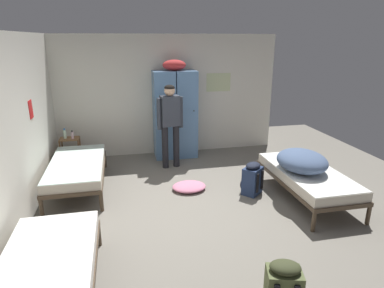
{
  "coord_description": "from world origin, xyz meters",
  "views": [
    {
      "loc": [
        -1.03,
        -4.46,
        2.48
      ],
      "look_at": [
        0.0,
        0.27,
        0.95
      ],
      "focal_mm": 31.31,
      "sensor_mm": 36.0,
      "label": 1
    }
  ],
  "objects_px": {
    "shelf_unit": "(71,149)",
    "clothes_pile_pink": "(189,187)",
    "backpack_navy": "(252,179)",
    "locker_bank": "(175,113)",
    "water_bottle": "(65,134)",
    "bed_left_front": "(46,272)",
    "person_traveler": "(170,119)",
    "bed_left_rear": "(77,168)",
    "backpack_olive": "(283,288)",
    "lotion_bottle": "(72,135)",
    "bedding_heap": "(302,161)",
    "bed_right": "(307,176)"
  },
  "relations": [
    {
      "from": "shelf_unit",
      "to": "clothes_pile_pink",
      "type": "xyz_separation_m",
      "value": [
        2.1,
        -1.66,
        -0.29
      ]
    },
    {
      "from": "backpack_navy",
      "to": "locker_bank",
      "type": "bearing_deg",
      "value": 113.27
    },
    {
      "from": "water_bottle",
      "to": "clothes_pile_pink",
      "type": "distance_m",
      "value": 2.82
    },
    {
      "from": "bed_left_front",
      "to": "person_traveler",
      "type": "bearing_deg",
      "value": 63.13
    },
    {
      "from": "bed_left_rear",
      "to": "person_traveler",
      "type": "distance_m",
      "value": 1.94
    },
    {
      "from": "backpack_olive",
      "to": "clothes_pile_pink",
      "type": "relative_size",
      "value": 0.95
    },
    {
      "from": "shelf_unit",
      "to": "lotion_bottle",
      "type": "bearing_deg",
      "value": -29.74
    },
    {
      "from": "bed_left_rear",
      "to": "backpack_navy",
      "type": "height_order",
      "value": "backpack_navy"
    },
    {
      "from": "bedding_heap",
      "to": "backpack_navy",
      "type": "relative_size",
      "value": 1.61
    },
    {
      "from": "backpack_olive",
      "to": "bed_left_rear",
      "type": "bearing_deg",
      "value": 123.33
    },
    {
      "from": "bed_left_front",
      "to": "person_traveler",
      "type": "height_order",
      "value": "person_traveler"
    },
    {
      "from": "bed_right",
      "to": "bedding_heap",
      "type": "distance_m",
      "value": 0.29
    },
    {
      "from": "bed_left_front",
      "to": "backpack_olive",
      "type": "bearing_deg",
      "value": -14.25
    },
    {
      "from": "bed_right",
      "to": "person_traveler",
      "type": "bearing_deg",
      "value": 136.13
    },
    {
      "from": "backpack_navy",
      "to": "backpack_olive",
      "type": "xyz_separation_m",
      "value": [
        -0.68,
        -2.45,
        0.0
      ]
    },
    {
      "from": "person_traveler",
      "to": "water_bottle",
      "type": "relative_size",
      "value": 8.11
    },
    {
      "from": "bedding_heap",
      "to": "backpack_olive",
      "type": "height_order",
      "value": "bedding_heap"
    },
    {
      "from": "bedding_heap",
      "to": "lotion_bottle",
      "type": "height_order",
      "value": "bedding_heap"
    },
    {
      "from": "bed_left_front",
      "to": "backpack_navy",
      "type": "distance_m",
      "value": 3.42
    },
    {
      "from": "bed_left_rear",
      "to": "backpack_olive",
      "type": "xyz_separation_m",
      "value": [
        2.16,
        -3.28,
        -0.12
      ]
    },
    {
      "from": "shelf_unit",
      "to": "bed_right",
      "type": "relative_size",
      "value": 0.3
    },
    {
      "from": "water_bottle",
      "to": "lotion_bottle",
      "type": "distance_m",
      "value": 0.16
    },
    {
      "from": "bed_left_front",
      "to": "clothes_pile_pink",
      "type": "distance_m",
      "value": 2.95
    },
    {
      "from": "clothes_pile_pink",
      "to": "bed_right",
      "type": "bearing_deg",
      "value": -21.83
    },
    {
      "from": "locker_bank",
      "to": "lotion_bottle",
      "type": "distance_m",
      "value": 2.13
    },
    {
      "from": "water_bottle",
      "to": "locker_bank",
      "type": "bearing_deg",
      "value": 2.34
    },
    {
      "from": "person_traveler",
      "to": "lotion_bottle",
      "type": "height_order",
      "value": "person_traveler"
    },
    {
      "from": "bed_left_front",
      "to": "bed_left_rear",
      "type": "bearing_deg",
      "value": 90.0
    },
    {
      "from": "bed_right",
      "to": "person_traveler",
      "type": "distance_m",
      "value": 2.73
    },
    {
      "from": "bed_left_rear",
      "to": "backpack_olive",
      "type": "height_order",
      "value": "backpack_olive"
    },
    {
      "from": "backpack_olive",
      "to": "shelf_unit",
      "type": "bearing_deg",
      "value": 118.28
    },
    {
      "from": "bed_left_front",
      "to": "bed_right",
      "type": "height_order",
      "value": "same"
    },
    {
      "from": "locker_bank",
      "to": "bed_left_front",
      "type": "bearing_deg",
      "value": -115.44
    },
    {
      "from": "bedding_heap",
      "to": "person_traveler",
      "type": "bearing_deg",
      "value": 134.56
    },
    {
      "from": "backpack_navy",
      "to": "backpack_olive",
      "type": "bearing_deg",
      "value": -105.57
    },
    {
      "from": "water_bottle",
      "to": "backpack_navy",
      "type": "xyz_separation_m",
      "value": [
        3.17,
        -2.05,
        -0.4
      ]
    },
    {
      "from": "bed_left_rear",
      "to": "backpack_olive",
      "type": "relative_size",
      "value": 3.45
    },
    {
      "from": "bed_right",
      "to": "clothes_pile_pink",
      "type": "bearing_deg",
      "value": 158.17
    },
    {
      "from": "backpack_navy",
      "to": "backpack_olive",
      "type": "relative_size",
      "value": 1.0
    },
    {
      "from": "clothes_pile_pink",
      "to": "bed_left_rear",
      "type": "bearing_deg",
      "value": 165.8
    },
    {
      "from": "locker_bank",
      "to": "backpack_navy",
      "type": "height_order",
      "value": "locker_bank"
    },
    {
      "from": "locker_bank",
      "to": "backpack_olive",
      "type": "bearing_deg",
      "value": -87.04
    },
    {
      "from": "person_traveler",
      "to": "backpack_navy",
      "type": "bearing_deg",
      "value": -53.04
    },
    {
      "from": "bed_right",
      "to": "person_traveler",
      "type": "xyz_separation_m",
      "value": [
        -1.92,
        1.84,
        0.62
      ]
    },
    {
      "from": "locker_bank",
      "to": "lotion_bottle",
      "type": "height_order",
      "value": "locker_bank"
    },
    {
      "from": "clothes_pile_pink",
      "to": "water_bottle",
      "type": "bearing_deg",
      "value": 142.38
    },
    {
      "from": "bed_left_rear",
      "to": "lotion_bottle",
      "type": "relative_size",
      "value": 11.49
    },
    {
      "from": "shelf_unit",
      "to": "water_bottle",
      "type": "distance_m",
      "value": 0.33
    },
    {
      "from": "bed_left_front",
      "to": "bed_right",
      "type": "bearing_deg",
      "value": 23.13
    },
    {
      "from": "backpack_olive",
      "to": "bed_right",
      "type": "bearing_deg",
      "value": 54.92
    }
  ]
}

